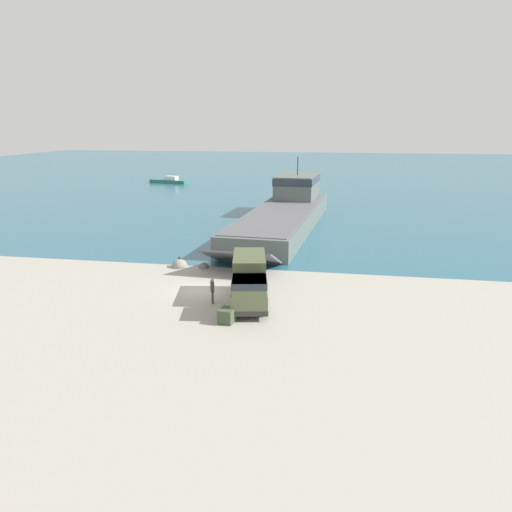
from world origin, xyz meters
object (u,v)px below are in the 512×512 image
(landing_craft, at_px, (286,209))
(cargo_crate, at_px, (227,316))
(military_truck, at_px, (249,281))
(mooring_bollard, at_px, (180,261))
(soldier_on_ramp, at_px, (212,289))
(moored_boat_a, at_px, (170,181))

(landing_craft, xyz_separation_m, cargo_crate, (0.15, -31.63, -1.41))
(military_truck, relative_size, mooring_bollard, 8.23)
(soldier_on_ramp, relative_size, mooring_bollard, 2.00)
(cargo_crate, bearing_deg, soldier_on_ramp, 119.63)
(soldier_on_ramp, bearing_deg, moored_boat_a, -88.84)
(landing_craft, xyz_separation_m, soldier_on_ramp, (-1.62, -28.51, -0.83))
(mooring_bollard, relative_size, cargo_crate, 0.84)
(soldier_on_ramp, distance_m, cargo_crate, 3.63)
(landing_craft, relative_size, military_truck, 4.89)
(military_truck, bearing_deg, cargo_crate, -21.29)
(landing_craft, relative_size, moored_boat_a, 4.19)
(landing_craft, bearing_deg, mooring_bollard, -104.99)
(landing_craft, distance_m, mooring_bollard, 21.28)
(moored_boat_a, height_order, mooring_bollard, moored_boat_a)
(soldier_on_ramp, bearing_deg, military_truck, 172.79)
(landing_craft, height_order, military_truck, landing_craft)
(soldier_on_ramp, relative_size, cargo_crate, 1.67)
(soldier_on_ramp, height_order, moored_boat_a, soldier_on_ramp)
(landing_craft, bearing_deg, moored_boat_a, 130.24)
(military_truck, distance_m, soldier_on_ramp, 2.59)
(landing_craft, height_order, mooring_bollard, landing_craft)
(mooring_bollard, distance_m, cargo_crate, 13.46)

